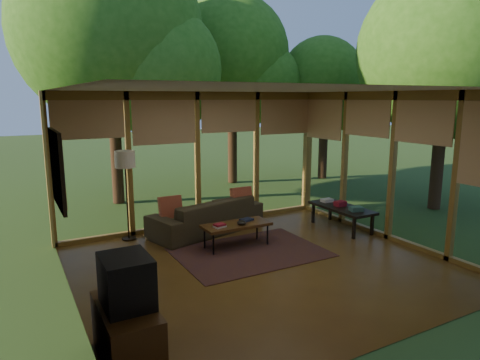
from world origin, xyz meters
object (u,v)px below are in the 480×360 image
coffee_table (236,225)px  floor_lamp (125,164)px  television (126,281)px  sofa (207,215)px  side_console (342,209)px  media_cabinet (127,334)px

coffee_table → floor_lamp: bearing=139.6°
television → floor_lamp: floor_lamp is taller
television → coffee_table: television is taller
sofa → side_console: sofa is taller
sofa → television: size_ratio=4.14×
media_cabinet → side_console: 5.40m
coffee_table → television: bearing=-136.1°
television → coffee_table: bearing=43.9°
television → side_console: television is taller
television → side_console: bearing=25.8°
sofa → television: television is taller
sofa → coffee_table: 1.05m
side_console → floor_lamp: bearing=160.4°
media_cabinet → side_console: (4.87, 2.34, 0.11)m
coffee_table → side_console: side_console is taller
television → media_cabinet: bearing=180.0°
sofa → media_cabinet: (-2.43, -3.45, -0.03)m
sofa → coffee_table: size_ratio=1.90×
sofa → side_console: (2.44, -1.11, 0.08)m
floor_lamp → coffee_table: 2.28m
floor_lamp → coffee_table: bearing=-40.4°
media_cabinet → floor_lamp: bearing=75.4°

